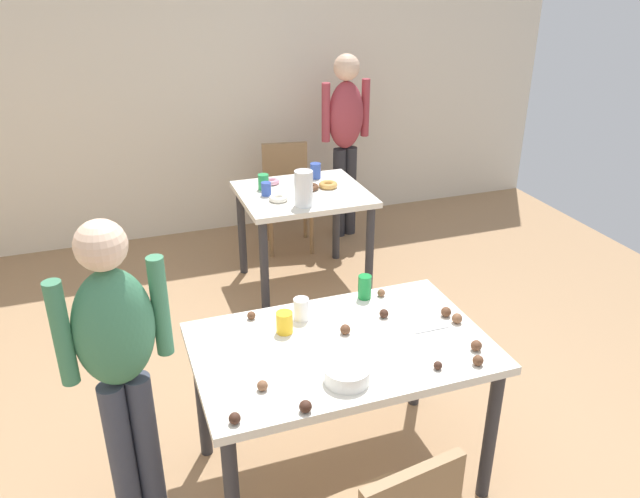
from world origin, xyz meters
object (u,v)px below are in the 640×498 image
mixing_bowl (347,374)px  soda_can (365,287)px  dining_table_near (341,361)px  pitcher_far (304,188)px  dining_table_far (303,207)px  person_adult_far (346,130)px  chair_far_table (287,189)px  person_girl_near (119,355)px

mixing_bowl → soda_can: (0.33, 0.60, 0.03)m
dining_table_near → pitcher_far: (0.37, 1.65, 0.22)m
dining_table_far → dining_table_near: bearing=-103.1°
person_adult_far → chair_far_table: bearing=-177.7°
mixing_bowl → person_girl_near: bearing=159.1°
chair_far_table → pitcher_far: pitcher_far is taller
dining_table_near → dining_table_far: size_ratio=1.43×
chair_far_table → mixing_bowl: bearing=-102.0°
chair_far_table → person_adult_far: 0.70m
person_girl_near → person_adult_far: 3.30m
dining_table_far → person_adult_far: bearing=50.7°
dining_table_far → person_girl_near: 2.31m
mixing_bowl → pitcher_far: (0.44, 1.90, 0.09)m
person_girl_near → pitcher_far: size_ratio=5.88×
soda_can → pitcher_far: size_ratio=0.50×
soda_can → dining_table_far: bearing=83.1°
dining_table_far → chair_far_table: (0.10, 0.75, -0.14)m
dining_table_far → mixing_bowl: (-0.52, -2.17, 0.15)m
dining_table_near → person_girl_near: person_girl_near is taller
person_girl_near → pitcher_far: bearing=50.6°
chair_far_table → dining_table_near: bearing=-101.6°
chair_far_table → person_adult_far: size_ratio=0.55×
dining_table_far → pitcher_far: size_ratio=3.68×
dining_table_near → soda_can: soda_can is taller
chair_far_table → pitcher_far: (-0.18, -1.02, 0.38)m
dining_table_far → person_adult_far: size_ratio=0.57×
dining_table_far → chair_far_table: bearing=82.3°
person_girl_near → soda_can: 1.22m
mixing_bowl → pitcher_far: pitcher_far is taller
person_adult_far → soda_can: person_adult_far is taller
dining_table_near → person_adult_far: (1.08, 2.69, 0.29)m
dining_table_near → person_adult_far: 2.91m
dining_table_far → person_girl_near: bearing=-126.7°
person_girl_near → soda_can: (1.18, 0.27, -0.05)m
dining_table_near → soda_can: 0.46m
pitcher_far → soda_can: bearing=-94.8°
dining_table_near → chair_far_table: bearing=78.4°
dining_table_far → pitcher_far: (-0.08, -0.27, 0.24)m
dining_table_near → dining_table_far: same height
person_girl_near → mixing_bowl: (0.85, -0.32, -0.08)m
dining_table_near → mixing_bowl: mixing_bowl is taller
dining_table_near → dining_table_far: bearing=76.9°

